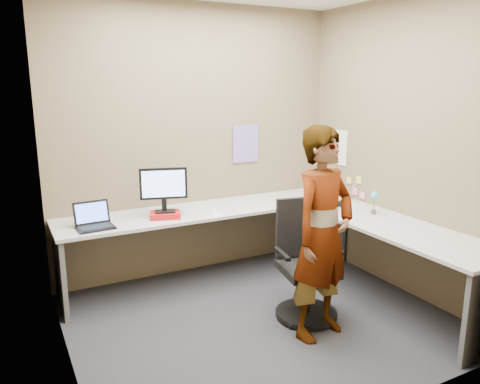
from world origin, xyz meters
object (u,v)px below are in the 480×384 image
monitor (164,186)px  person (323,234)px  desk (281,232)px  office_chair (305,270)px

monitor → person: (0.81, -1.29, -0.20)m
desk → monitor: 1.15m
monitor → person: person is taller
person → office_chair: bearing=63.3°
monitor → office_chair: (0.88, -0.98, -0.62)m
monitor → office_chair: monitor is taller
desk → office_chair: size_ratio=3.05×
desk → person: size_ratio=1.82×
desk → monitor: monitor is taller
monitor → person: size_ratio=0.26×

